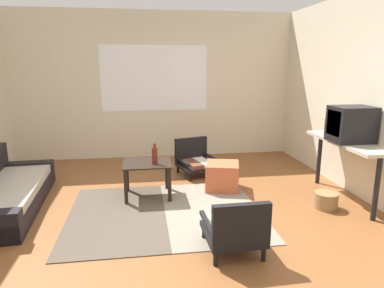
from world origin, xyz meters
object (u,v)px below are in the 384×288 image
at_px(armchair_striped_foreground, 235,229).
at_px(clay_vase, 333,126).
at_px(couch, 2,194).
at_px(armchair_by_window, 195,159).
at_px(crt_television, 351,124).
at_px(wicker_basket, 326,200).
at_px(glass_bottle, 155,155).
at_px(console_shelf, 346,148).
at_px(coffee_table, 147,169).
at_px(ottoman_orange, 222,176).

xyz_separation_m(armchair_striped_foreground, clay_vase, (1.77, 1.46, 0.67)).
height_order(couch, armchair_by_window, couch).
height_order(couch, crt_television, crt_television).
bearing_deg(wicker_basket, glass_bottle, 162.97).
bearing_deg(glass_bottle, console_shelf, -9.18).
bearing_deg(couch, coffee_table, 4.70).
bearing_deg(couch, ottoman_orange, 5.45).
height_order(armchair_by_window, console_shelf, console_shelf).
xyz_separation_m(coffee_table, armchair_by_window, (0.79, 0.90, -0.14)).
bearing_deg(crt_television, couch, 174.93).
bearing_deg(armchair_striped_foreground, coffee_table, 116.21).
bearing_deg(ottoman_orange, couch, -174.55).
xyz_separation_m(armchair_by_window, clay_vase, (1.76, -1.02, 0.68)).
height_order(ottoman_orange, clay_vase, clay_vase).
relative_size(coffee_table, armchair_striped_foreground, 1.06).
height_order(ottoman_orange, wicker_basket, ottoman_orange).
bearing_deg(armchair_by_window, armchair_striped_foreground, -90.25).
height_order(coffee_table, armchair_by_window, armchair_by_window).
height_order(coffee_table, armchair_striped_foreground, armchair_striped_foreground).
xyz_separation_m(couch, coffee_table, (1.79, 0.15, 0.19)).
xyz_separation_m(armchair_by_window, wicker_basket, (1.40, -1.62, -0.14)).
relative_size(coffee_table, ottoman_orange, 1.40).
height_order(ottoman_orange, console_shelf, console_shelf).
bearing_deg(armchair_by_window, ottoman_orange, -70.72).
height_order(coffee_table, wicker_basket, coffee_table).
distance_m(couch, glass_bottle, 1.93).
distance_m(coffee_table, ottoman_orange, 1.08).
bearing_deg(wicker_basket, clay_vase, 58.93).
bearing_deg(crt_television, armchair_striped_foreground, -149.21).
height_order(ottoman_orange, glass_bottle, glass_bottle).
bearing_deg(wicker_basket, armchair_striped_foreground, -148.48).
bearing_deg(couch, console_shelf, -4.36).
bearing_deg(clay_vase, wicker_basket, -121.07).
xyz_separation_m(armchair_by_window, ottoman_orange, (0.27, -0.77, -0.05)).
bearing_deg(armchair_by_window, console_shelf, -38.06).
bearing_deg(ottoman_orange, coffee_table, -173.28).
bearing_deg(crt_television, console_shelf, 86.66).
xyz_separation_m(glass_bottle, wicker_basket, (2.08, -0.64, -0.49)).
distance_m(ottoman_orange, wicker_basket, 1.41).
distance_m(coffee_table, crt_television, 2.68).
height_order(crt_television, wicker_basket, crt_television).
height_order(ottoman_orange, crt_television, crt_television).
distance_m(couch, clay_vase, 4.39).
height_order(clay_vase, glass_bottle, clay_vase).
height_order(clay_vase, wicker_basket, clay_vase).
bearing_deg(armchair_by_window, wicker_basket, -49.22).
bearing_deg(coffee_table, glass_bottle, -38.54).
bearing_deg(glass_bottle, wicker_basket, -17.03).
bearing_deg(crt_television, wicker_basket, -152.20).
relative_size(couch, crt_television, 4.19).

